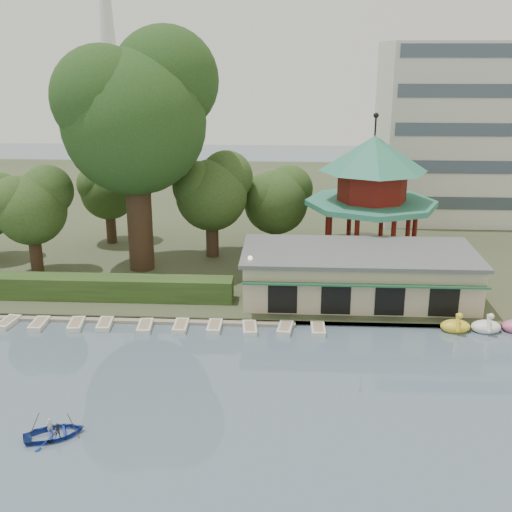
# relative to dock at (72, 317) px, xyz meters

# --- Properties ---
(ground_plane) EXTENTS (220.00, 220.00, 0.00)m
(ground_plane) POSITION_rel_dock_xyz_m (12.00, -17.20, -0.12)
(ground_plane) COLOR slate
(ground_plane) RESTS_ON ground
(shore) EXTENTS (220.00, 70.00, 0.40)m
(shore) POSITION_rel_dock_xyz_m (12.00, 34.80, 0.08)
(shore) COLOR #424930
(shore) RESTS_ON ground
(embankment) EXTENTS (220.00, 0.60, 0.30)m
(embankment) POSITION_rel_dock_xyz_m (12.00, 0.10, 0.03)
(embankment) COLOR gray
(embankment) RESTS_ON ground
(dock) EXTENTS (34.00, 1.60, 0.24)m
(dock) POSITION_rel_dock_xyz_m (0.00, 0.00, 0.00)
(dock) COLOR gray
(dock) RESTS_ON ground
(boathouse) EXTENTS (18.60, 9.39, 3.90)m
(boathouse) POSITION_rel_dock_xyz_m (22.00, 4.77, 2.25)
(boathouse) COLOR #C0B195
(boathouse) RESTS_ON shore
(pavilion) EXTENTS (12.40, 12.40, 13.50)m
(pavilion) POSITION_rel_dock_xyz_m (24.00, 14.80, 7.36)
(pavilion) COLOR #C0B195
(pavilion) RESTS_ON shore
(hedge) EXTENTS (30.00, 2.00, 1.80)m
(hedge) POSITION_rel_dock_xyz_m (-3.00, 3.30, 1.18)
(hedge) COLOR #314C1F
(hedge) RESTS_ON shore
(lamp_post) EXTENTS (0.36, 0.36, 4.28)m
(lamp_post) POSITION_rel_dock_xyz_m (13.50, 1.80, 3.22)
(lamp_post) COLOR black
(lamp_post) RESTS_ON shore
(big_tree) EXTENTS (13.69, 12.76, 21.26)m
(big_tree) POSITION_rel_dock_xyz_m (3.17, 11.00, 14.56)
(big_tree) COLOR #3A281C
(big_tree) RESTS_ON shore
(small_trees) EXTENTS (39.72, 16.45, 10.10)m
(small_trees) POSITION_rel_dock_xyz_m (-0.07, 14.30, 6.10)
(small_trees) COLOR #3A281C
(small_trees) RESTS_ON shore
(moored_rowboats) EXTENTS (34.72, 2.73, 0.36)m
(moored_rowboats) POSITION_rel_dock_xyz_m (1.91, -1.38, 0.06)
(moored_rowboats) COLOR silver
(moored_rowboats) RESTS_ON ground
(rowboat_with_passengers) EXTENTS (5.28, 4.68, 2.01)m
(rowboat_with_passengers) POSITION_rel_dock_xyz_m (4.22, -15.44, 0.33)
(rowboat_with_passengers) COLOR #1D379B
(rowboat_with_passengers) RESTS_ON ground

